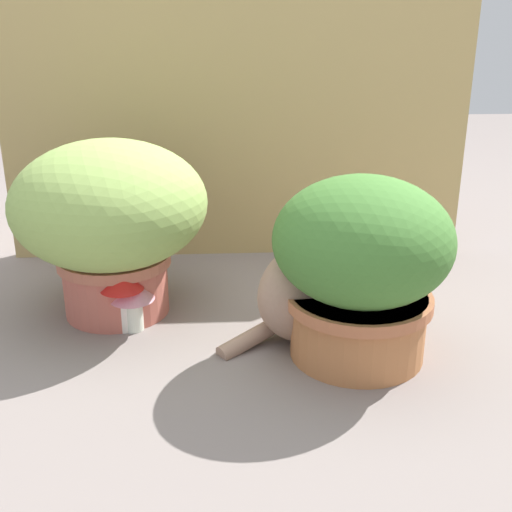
{
  "coord_description": "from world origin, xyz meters",
  "views": [
    {
      "loc": [
        0.02,
        -1.25,
        0.67
      ],
      "look_at": [
        0.09,
        0.02,
        0.18
      ],
      "focal_mm": 45.61,
      "sensor_mm": 36.0,
      "label": 1
    }
  ],
  "objects_px": {
    "leafy_planter": "(361,263)",
    "cat": "(318,283)",
    "mushroom_ornament_red": "(122,284)",
    "mushroom_ornament_pink": "(132,295)",
    "grass_planter": "(111,216)"
  },
  "relations": [
    {
      "from": "mushroom_ornament_red",
      "to": "leafy_planter",
      "type": "bearing_deg",
      "value": -15.14
    },
    {
      "from": "cat",
      "to": "mushroom_ornament_pink",
      "type": "xyz_separation_m",
      "value": [
        -0.4,
        0.05,
        -0.04
      ]
    },
    {
      "from": "mushroom_ornament_red",
      "to": "mushroom_ornament_pink",
      "type": "height_order",
      "value": "mushroom_ornament_red"
    },
    {
      "from": "cat",
      "to": "mushroom_ornament_red",
      "type": "distance_m",
      "value": 0.42
    },
    {
      "from": "mushroom_ornament_red",
      "to": "mushroom_ornament_pink",
      "type": "relative_size",
      "value": 1.26
    },
    {
      "from": "leafy_planter",
      "to": "mushroom_ornament_red",
      "type": "xyz_separation_m",
      "value": [
        -0.49,
        0.13,
        -0.09
      ]
    },
    {
      "from": "grass_planter",
      "to": "cat",
      "type": "xyz_separation_m",
      "value": [
        0.45,
        -0.14,
        -0.11
      ]
    },
    {
      "from": "leafy_planter",
      "to": "cat",
      "type": "distance_m",
      "value": 0.14
    },
    {
      "from": "leafy_planter",
      "to": "mushroom_ornament_pink",
      "type": "height_order",
      "value": "leafy_planter"
    },
    {
      "from": "mushroom_ornament_red",
      "to": "mushroom_ornament_pink",
      "type": "xyz_separation_m",
      "value": [
        0.02,
        0.0,
        -0.03
      ]
    },
    {
      "from": "grass_planter",
      "to": "leafy_planter",
      "type": "height_order",
      "value": "grass_planter"
    },
    {
      "from": "grass_planter",
      "to": "mushroom_ornament_red",
      "type": "distance_m",
      "value": 0.16
    },
    {
      "from": "grass_planter",
      "to": "mushroom_ornament_red",
      "type": "relative_size",
      "value": 2.86
    },
    {
      "from": "leafy_planter",
      "to": "mushroom_ornament_pink",
      "type": "xyz_separation_m",
      "value": [
        -0.47,
        0.14,
        -0.12
      ]
    },
    {
      "from": "grass_planter",
      "to": "cat",
      "type": "bearing_deg",
      "value": -17.73
    }
  ]
}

